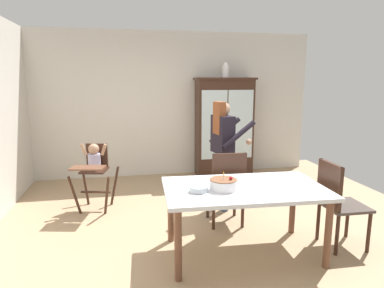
{
  "coord_description": "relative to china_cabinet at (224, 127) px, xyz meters",
  "views": [
    {
      "loc": [
        -0.95,
        -3.78,
        1.83
      ],
      "look_at": [
        -0.05,
        0.7,
        0.95
      ],
      "focal_mm": 31.59,
      "sensor_mm": 36.0,
      "label": 1
    }
  ],
  "objects": [
    {
      "name": "high_chair_with_toddler",
      "position": [
        -2.3,
        -1.38,
        -0.28
      ],
      "size": [
        0.68,
        0.77,
        0.95
      ],
      "rotation": [
        0.0,
        0.0,
        -0.22
      ],
      "color": "#382116",
      "rests_on": "ground_plane"
    },
    {
      "name": "china_cabinet",
      "position": [
        0.0,
        0.0,
        0.0
      ],
      "size": [
        1.12,
        0.48,
        1.86
      ],
      "color": "#382116",
      "rests_on": "ground_plane"
    },
    {
      "name": "ground_plane",
      "position": [
        -0.91,
        -2.37,
        -0.93
      ],
      "size": [
        6.24,
        6.24,
        0.0
      ],
      "primitive_type": "plane",
      "color": "tan"
    },
    {
      "name": "birthday_cake",
      "position": [
        -0.91,
        -3.03,
        -0.14
      ],
      "size": [
        0.28,
        0.28,
        0.19
      ],
      "color": "white",
      "rests_on": "dining_table"
    },
    {
      "name": "dining_table",
      "position": [
        -0.67,
        -2.99,
        -0.28
      ],
      "size": [
        1.69,
        1.04,
        0.74
      ],
      "color": "silver",
      "rests_on": "ground_plane"
    },
    {
      "name": "dining_chair_far_side",
      "position": [
        -0.64,
        -2.29,
        -0.38
      ],
      "size": [
        0.46,
        0.46,
        0.96
      ],
      "rotation": [
        0.0,
        0.0,
        3.09
      ],
      "color": "#382116",
      "rests_on": "ground_plane"
    },
    {
      "name": "serving_bowl",
      "position": [
        -1.17,
        -3.05,
        -0.17
      ],
      "size": [
        0.18,
        0.18,
        0.05
      ],
      "primitive_type": "cylinder",
      "color": "#B2BCC6",
      "rests_on": "dining_table"
    },
    {
      "name": "adult_person",
      "position": [
        -0.53,
        -1.72,
        0.03
      ],
      "size": [
        0.57,
        0.56,
        1.53
      ],
      "rotation": [
        0.0,
        0.0,
        1.76
      ],
      "color": "#3D4C6B",
      "rests_on": "ground_plane"
    },
    {
      "name": "wall_back",
      "position": [
        -0.91,
        0.26,
        0.42
      ],
      "size": [
        5.32,
        0.06,
        2.7
      ],
      "primitive_type": "cube",
      "color": "beige",
      "rests_on": "ground_plane"
    },
    {
      "name": "dining_chair_right_end",
      "position": [
        0.37,
        -3.04,
        -0.38
      ],
      "size": [
        0.45,
        0.45,
        0.96
      ],
      "rotation": [
        0.0,
        0.0,
        1.54
      ],
      "color": "#382116",
      "rests_on": "ground_plane"
    },
    {
      "name": "ceramic_vase",
      "position": [
        0.01,
        0.0,
        1.04
      ],
      "size": [
        0.13,
        0.13,
        0.27
      ],
      "color": "white",
      "rests_on": "china_cabinet"
    }
  ]
}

